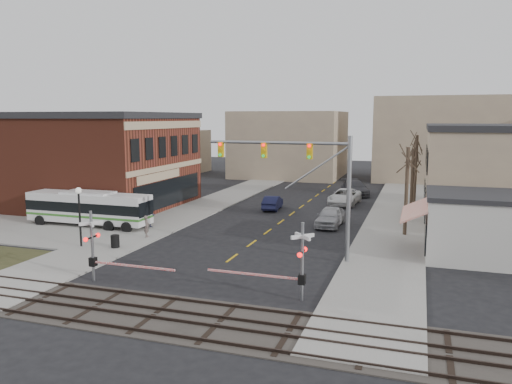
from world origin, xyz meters
TOP-DOWN VIEW (x-y plane):
  - ground at (0.00, 0.00)m, footprint 160.00×160.00m
  - sidewalk_west at (-9.50, 20.00)m, footprint 5.00×60.00m
  - sidewalk_east at (9.50, 20.00)m, footprint 5.00×60.00m
  - plaza_west at (-22.00, 5.00)m, footprint 20.00×10.00m
  - ballast_strip at (0.00, -8.00)m, footprint 160.00×5.00m
  - rail_tracks at (0.00, -8.00)m, footprint 160.00×3.91m
  - brick_building at (-26.98, 16.00)m, footprint 30.40×15.40m
  - awning_shop at (15.97, 7.00)m, footprint 9.74×6.20m
  - tree_east_a at (10.50, 12.00)m, footprint 0.28×0.28m
  - tree_east_b at (10.80, 18.00)m, footprint 0.28×0.28m
  - tree_east_c at (11.00, 26.00)m, footprint 0.28×0.28m
  - transit_bus at (-14.86, 7.22)m, footprint 10.93×2.40m
  - traffic_signal_mast at (4.67, 3.27)m, footprint 9.35×0.30m
  - rr_crossing_west at (-5.33, -4.68)m, footprint 5.60×1.36m
  - rr_crossing_east at (5.63, -4.02)m, footprint 5.60×1.36m
  - street_lamp at (-11.04, 1.12)m, footprint 0.44×0.44m
  - trash_bin at (-8.55, 1.57)m, footprint 0.60×0.60m
  - car_a at (4.39, 13.67)m, footprint 2.06×4.86m
  - car_b at (-2.43, 19.63)m, footprint 1.85×4.27m
  - car_c at (3.99, 24.83)m, footprint 3.08×6.01m
  - car_d at (4.22, 31.70)m, footprint 4.33×6.30m
  - pedestrian_near at (-8.06, 5.00)m, footprint 0.61×0.71m
  - pedestrian_far at (-9.58, 7.98)m, footprint 1.17×1.14m

SIDE VIEW (x-z plane):
  - ground at x=0.00m, z-range 0.00..0.00m
  - ballast_strip at x=0.00m, z-range 0.00..0.06m
  - plaza_west at x=-22.00m, z-range 0.00..0.11m
  - sidewalk_west at x=-9.50m, z-range 0.00..0.12m
  - sidewalk_east at x=9.50m, z-range 0.00..0.12m
  - rail_tracks at x=0.00m, z-range 0.05..0.19m
  - trash_bin at x=-8.55m, z-range 0.12..1.00m
  - car_b at x=-2.43m, z-range 0.00..1.37m
  - car_c at x=3.99m, z-range 0.00..1.62m
  - car_a at x=4.39m, z-range 0.00..1.64m
  - car_d at x=4.22m, z-range 0.00..1.70m
  - pedestrian_near at x=-8.06m, z-range 0.12..1.77m
  - pedestrian_far at x=-9.58m, z-range 0.12..2.02m
  - transit_bus at x=-14.86m, z-range 0.20..3.01m
  - rr_crossing_west at x=-5.33m, z-range -0.03..3.97m
  - rr_crossing_east at x=5.63m, z-range -0.03..3.97m
  - awning_shop at x=15.97m, z-range 0.01..4.31m
  - street_lamp at x=-11.04m, z-range 1.03..5.21m
  - tree_east_b at x=10.80m, z-range 0.12..6.42m
  - tree_east_a at x=10.50m, z-range 0.12..6.87m
  - tree_east_c at x=11.00m, z-range 0.12..7.32m
  - brick_building at x=-26.98m, z-range 0.01..9.61m
  - traffic_signal_mast at x=4.67m, z-range 1.70..9.70m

